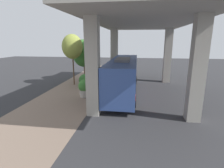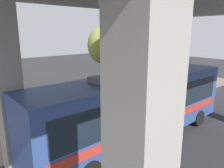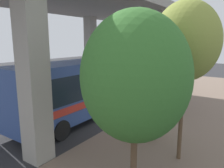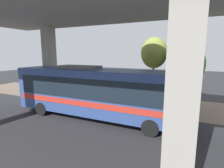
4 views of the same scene
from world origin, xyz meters
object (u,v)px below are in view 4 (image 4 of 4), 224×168
Objects in this scene: planter_middle at (98,93)px; fire_hydrant at (143,101)px; street_tree_near at (186,64)px; planter_front at (133,95)px; street_tree_far at (154,53)px; bus at (95,90)px.

fire_hydrant is at bearing 94.96° from planter_middle.
planter_front is at bearing -72.94° from street_tree_near.
street_tree_far reaches higher than planter_front.
planter_front is (-4.59, 1.36, -1.21)m from bus.
planter_middle is 8.30m from street_tree_near.
street_tree_far is at bearing -100.14° from street_tree_near.
fire_hydrant is at bearing 148.07° from bus.
street_tree_near reaches higher than planter_front.
street_tree_far reaches higher than fire_hydrant.
fire_hydrant is 0.67× the size of planter_front.
bus reaches higher than fire_hydrant.
bus is 4.94m from planter_front.
fire_hydrant is at bearing -58.89° from street_tree_near.
street_tree_far is (-0.52, -2.88, 0.97)m from street_tree_near.
street_tree_near is 3.09m from street_tree_far.
street_tree_near is at bearing 107.19° from planter_middle.
bus is at bearing -16.50° from planter_front.
planter_middle is at bearing -85.04° from fire_hydrant.
street_tree_near is (-2.31, 7.46, 2.82)m from planter_middle.
street_tree_far is at bearing 156.41° from bus.
street_tree_far is (-6.44, 2.81, 2.64)m from bus.
street_tree_far reaches higher than street_tree_near.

